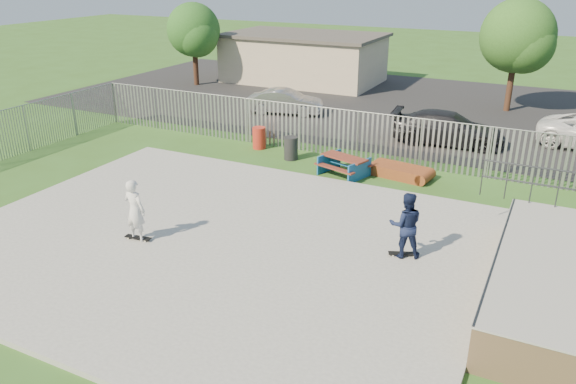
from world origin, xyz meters
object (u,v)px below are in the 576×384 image
at_px(car_silver, 286,102).
at_px(car_dark, 448,128).
at_px(picnic_table, 344,166).
at_px(trash_bin_red, 259,138).
at_px(skater_white, 135,210).
at_px(funbox, 400,171).
at_px(trash_bin_grey, 291,148).
at_px(skater_navy, 406,225).
at_px(tree_mid, 517,36).
at_px(tree_left, 193,30).

height_order(car_silver, car_dark, car_dark).
xyz_separation_m(picnic_table, car_dark, (2.66, 5.81, 0.35)).
bearing_deg(trash_bin_red, picnic_table, -18.36).
xyz_separation_m(car_dark, skater_white, (-5.87, -13.80, 0.33)).
bearing_deg(skater_white, funbox, -118.28).
relative_size(funbox, trash_bin_red, 2.33).
height_order(trash_bin_grey, skater_navy, skater_navy).
xyz_separation_m(funbox, trash_bin_grey, (-4.60, -0.01, 0.27)).
xyz_separation_m(picnic_table, funbox, (1.95, 0.81, -0.17)).
distance_m(funbox, tree_mid, 13.48).
height_order(funbox, car_dark, car_dark).
distance_m(picnic_table, car_dark, 6.40).
height_order(trash_bin_grey, car_dark, car_dark).
distance_m(picnic_table, trash_bin_grey, 2.77).
bearing_deg(tree_left, funbox, -32.79).
bearing_deg(trash_bin_grey, trash_bin_red, 159.39).
height_order(skater_navy, skater_white, same).
relative_size(picnic_table, skater_white, 1.16).
bearing_deg(skater_white, tree_mid, -107.15).
height_order(picnic_table, tree_mid, tree_mid).
bearing_deg(car_dark, car_silver, 73.72).
relative_size(trash_bin_red, trash_bin_grey, 0.99).
relative_size(car_silver, tree_left, 0.74).
distance_m(trash_bin_grey, skater_navy, 9.10).
bearing_deg(car_dark, funbox, 166.17).
bearing_deg(funbox, trash_bin_grey, -171.05).
xyz_separation_m(funbox, tree_left, (-17.08, 11.00, 3.35)).
bearing_deg(skater_white, trash_bin_red, -79.87).
xyz_separation_m(trash_bin_red, car_dark, (7.21, 4.30, 0.26)).
bearing_deg(picnic_table, trash_bin_red, 178.80).
distance_m(car_silver, tree_left, 10.28).
bearing_deg(car_dark, tree_mid, -17.83).
relative_size(tree_left, tree_mid, 0.89).
distance_m(trash_bin_grey, skater_white, 8.82).
xyz_separation_m(picnic_table, trash_bin_grey, (-2.65, 0.79, 0.09)).
height_order(tree_mid, skater_white, tree_mid).
xyz_separation_m(trash_bin_grey, tree_mid, (6.96, 12.73, 3.53)).
distance_m(trash_bin_red, trash_bin_grey, 2.03).
relative_size(picnic_table, tree_mid, 0.36).
distance_m(tree_left, skater_navy, 25.84).
height_order(funbox, tree_mid, tree_mid).
height_order(picnic_table, trash_bin_red, trash_bin_red).
distance_m(car_silver, skater_navy, 16.48).
height_order(car_dark, skater_white, skater_white).
bearing_deg(funbox, car_silver, 149.79).
xyz_separation_m(car_silver, tree_left, (-8.86, 4.34, 2.89)).
distance_m(picnic_table, skater_white, 8.64).
xyz_separation_m(car_silver, tree_mid, (10.58, 6.06, 3.34)).
xyz_separation_m(car_silver, skater_white, (3.05, -15.46, 0.40)).
bearing_deg(car_dark, tree_left, 65.61).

